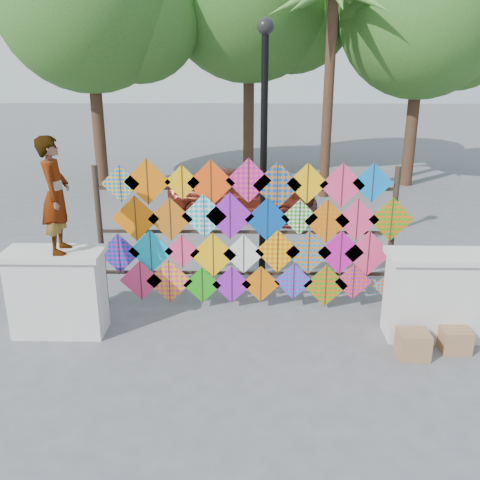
# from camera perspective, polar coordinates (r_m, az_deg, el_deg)

# --- Properties ---
(ground) EXTENTS (80.00, 80.00, 0.00)m
(ground) POSITION_cam_1_polar(r_m,az_deg,el_deg) (8.16, 0.48, -9.28)
(ground) COLOR slate
(ground) RESTS_ON ground
(parapet_left) EXTENTS (1.40, 0.65, 1.28)m
(parapet_left) POSITION_cam_1_polar(r_m,az_deg,el_deg) (8.18, -18.89, -5.26)
(parapet_left) COLOR silver
(parapet_left) RESTS_ON ground
(parapet_right) EXTENTS (1.40, 0.65, 1.28)m
(parapet_right) POSITION_cam_1_polar(r_m,az_deg,el_deg) (8.13, 19.97, -5.54)
(parapet_right) COLOR silver
(parapet_right) RESTS_ON ground
(kite_rack) EXTENTS (4.94, 0.24, 2.43)m
(kite_rack) POSITION_cam_1_polar(r_m,az_deg,el_deg) (8.34, 1.12, 0.58)
(kite_rack) COLOR black
(kite_rack) RESTS_ON ground
(tree_east) EXTENTS (5.40, 4.80, 7.42)m
(tree_east) POSITION_cam_1_polar(r_m,az_deg,el_deg) (17.49, 19.22, 21.74)
(tree_east) COLOR #4C2E20
(tree_east) RESTS_ON ground
(palm_tree) EXTENTS (3.62, 3.62, 5.83)m
(palm_tree) POSITION_cam_1_polar(r_m,az_deg,el_deg) (15.37, 9.86, 22.82)
(palm_tree) COLOR #4C2E20
(palm_tree) RESTS_ON ground
(vendor_woman) EXTENTS (0.45, 0.63, 1.61)m
(vendor_woman) POSITION_cam_1_polar(r_m,az_deg,el_deg) (7.68, -19.10, 4.54)
(vendor_woman) COLOR #99999E
(vendor_woman) RESTS_ON parapet_left
(sedan) EXTENTS (3.98, 2.30, 1.27)m
(sedan) POSITION_cam_1_polar(r_m,az_deg,el_deg) (13.42, 0.30, 5.10)
(sedan) COLOR #5C1A0F
(sedan) RESTS_ON ground
(lamppost) EXTENTS (0.28, 0.28, 4.46)m
(lamppost) POSITION_cam_1_polar(r_m,az_deg,el_deg) (9.26, 2.57, 11.70)
(lamppost) COLOR black
(lamppost) RESTS_ON ground
(cardboard_box_near) EXTENTS (0.41, 0.37, 0.37)m
(cardboard_box_near) POSITION_cam_1_polar(r_m,az_deg,el_deg) (7.72, 17.97, -10.53)
(cardboard_box_near) COLOR #967248
(cardboard_box_near) RESTS_ON ground
(cardboard_box_far) EXTENTS (0.39, 0.36, 0.33)m
(cardboard_box_far) POSITION_cam_1_polar(r_m,az_deg,el_deg) (8.07, 21.91, -9.79)
(cardboard_box_far) COLOR #967248
(cardboard_box_far) RESTS_ON ground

